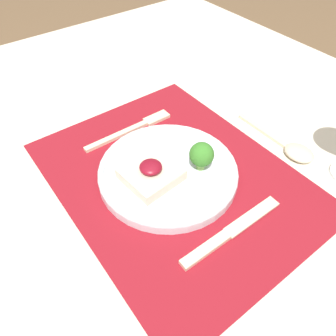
{
  "coord_description": "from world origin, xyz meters",
  "views": [
    {
      "loc": [
        0.31,
        -0.24,
        1.17
      ],
      "look_at": [
        -0.01,
        -0.01,
        0.76
      ],
      "focal_mm": 35.0,
      "sensor_mm": 36.0,
      "label": 1
    }
  ],
  "objects_px": {
    "spoon": "(292,149)",
    "knife": "(226,235)",
    "dinner_plate": "(168,171)",
    "fork": "(135,128)"
  },
  "relations": [
    {
      "from": "spoon",
      "to": "knife",
      "type": "bearing_deg",
      "value": -77.31
    },
    {
      "from": "fork",
      "to": "dinner_plate",
      "type": "bearing_deg",
      "value": -10.33
    },
    {
      "from": "knife",
      "to": "spoon",
      "type": "relative_size",
      "value": 1.08
    },
    {
      "from": "dinner_plate",
      "to": "fork",
      "type": "xyz_separation_m",
      "value": [
        -0.15,
        0.02,
        -0.01
      ]
    },
    {
      "from": "dinner_plate",
      "to": "fork",
      "type": "height_order",
      "value": "dinner_plate"
    },
    {
      "from": "knife",
      "to": "fork",
      "type": "bearing_deg",
      "value": 176.03
    },
    {
      "from": "fork",
      "to": "knife",
      "type": "height_order",
      "value": "knife"
    },
    {
      "from": "dinner_plate",
      "to": "spoon",
      "type": "bearing_deg",
      "value": 68.9
    },
    {
      "from": "fork",
      "to": "spoon",
      "type": "distance_m",
      "value": 0.31
    },
    {
      "from": "knife",
      "to": "spoon",
      "type": "height_order",
      "value": "spoon"
    }
  ]
}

